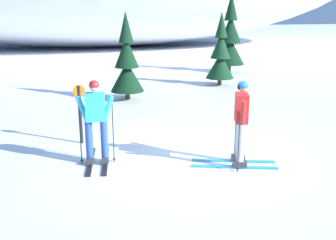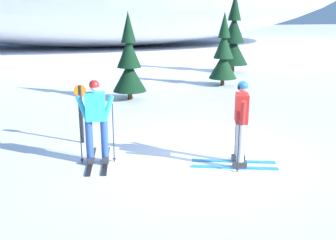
# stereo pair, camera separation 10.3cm
# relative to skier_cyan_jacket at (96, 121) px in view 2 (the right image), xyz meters

# --- Properties ---
(ground_plane) EXTENTS (120.00, 120.00, 0.00)m
(ground_plane) POSITION_rel_skier_cyan_jacket_xyz_m (2.00, -0.08, -0.92)
(ground_plane) COLOR white
(skier_cyan_jacket) EXTENTS (0.77, 1.61, 1.75)m
(skier_cyan_jacket) POSITION_rel_skier_cyan_jacket_xyz_m (0.00, 0.00, 0.00)
(skier_cyan_jacket) COLOR black
(skier_cyan_jacket) RESTS_ON ground
(skier_red_jacket) EXTENTS (1.79, 0.91, 1.76)m
(skier_red_jacket) POSITION_rel_skier_cyan_jacket_xyz_m (2.82, -0.70, 0.01)
(skier_red_jacket) COLOR #2893CC
(skier_red_jacket) RESTS_ON ground
(pine_tree_center_left) EXTENTS (1.16, 1.16, 3.01)m
(pine_tree_center_left) POSITION_rel_skier_cyan_jacket_xyz_m (1.32, 5.80, 0.34)
(pine_tree_center_left) COLOR #47301E
(pine_tree_center_left) RESTS_ON ground
(pine_tree_center_right) EXTENTS (1.14, 1.14, 2.96)m
(pine_tree_center_right) POSITION_rel_skier_cyan_jacket_xyz_m (5.36, 7.65, 0.32)
(pine_tree_center_right) COLOR #47301E
(pine_tree_center_right) RESTS_ON ground
(pine_tree_far_right) EXTENTS (1.47, 1.47, 3.81)m
(pine_tree_far_right) POSITION_rel_skier_cyan_jacket_xyz_m (6.99, 10.90, 0.68)
(pine_tree_far_right) COLOR #47301E
(pine_tree_far_right) RESTS_ON ground
(trail_marker_post) EXTENTS (0.28, 0.07, 1.41)m
(trail_marker_post) POSITION_rel_skier_cyan_jacket_xyz_m (-0.31, 1.39, -0.11)
(trail_marker_post) COLOR black
(trail_marker_post) RESTS_ON ground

